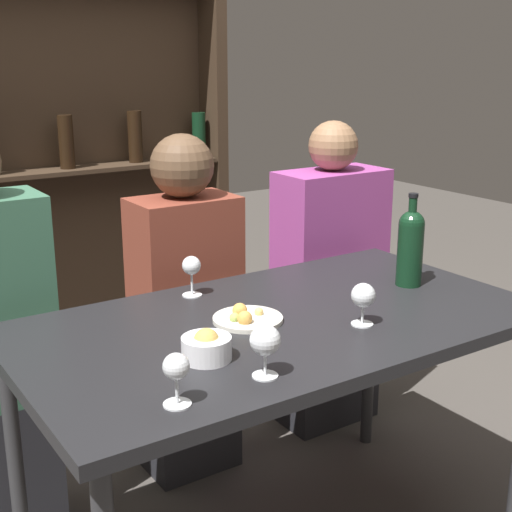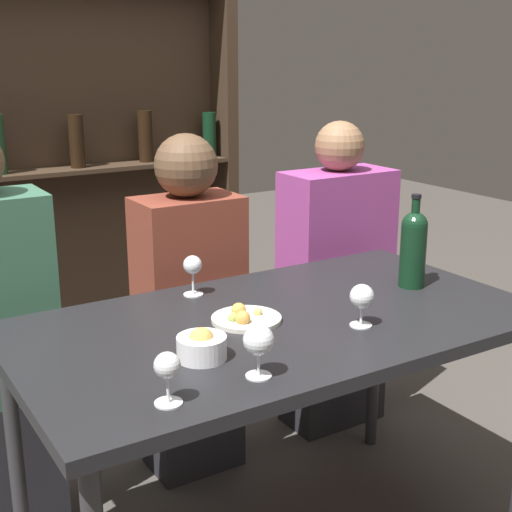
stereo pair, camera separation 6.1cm
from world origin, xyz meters
The scene contains 11 objects.
dining_table centered at (0.00, 0.00, 0.70)m, with size 1.45×0.80×0.76m.
wine_rack_wall centered at (0.00, 1.72, 1.05)m, with size 1.60×0.21×2.05m.
wine_bottle centered at (0.51, 0.02, 0.89)m, with size 0.08×0.08×0.29m.
wine_glass_0 centered at (-0.47, -0.29, 0.84)m, with size 0.06×0.06×0.12m.
wine_glass_1 centered at (-0.11, 0.30, 0.85)m, with size 0.06×0.06×0.12m.
wine_glass_2 centered at (-0.24, -0.28, 0.85)m, with size 0.07×0.07×0.12m.
wine_glass_3 centered at (0.16, -0.16, 0.84)m, with size 0.07×0.07×0.12m.
food_plate_0 centered at (-0.09, 0.03, 0.77)m, with size 0.19×0.19×0.05m.
snack_bowl centered at (-0.31, -0.13, 0.79)m, with size 0.12×0.12×0.08m.
seated_person_center centered at (0.01, 0.58, 0.58)m, with size 0.35×0.22×1.21m.
seated_person_right centered at (0.65, 0.58, 0.57)m, with size 0.43×0.22×1.22m.
Camera 1 is at (-1.08, -1.50, 1.46)m, focal length 50.00 mm.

